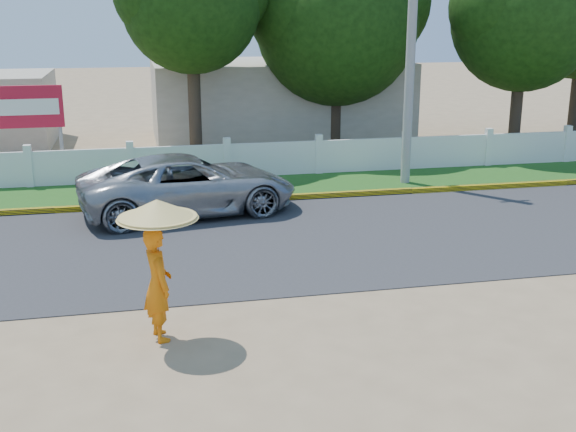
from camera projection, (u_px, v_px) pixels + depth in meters
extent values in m
plane|color=#9E8460|center=(312.00, 319.00, 12.54)|extent=(120.00, 120.00, 0.00)
cube|color=#38383A|center=(265.00, 241.00, 16.77)|extent=(60.00, 7.00, 0.02)
cube|color=#2D601E|center=(234.00, 188.00, 21.70)|extent=(60.00, 3.50, 0.03)
cube|color=yellow|center=(242.00, 200.00, 20.08)|extent=(40.00, 0.18, 0.16)
cube|color=silver|center=(227.00, 161.00, 22.92)|extent=(40.00, 0.10, 1.10)
cube|color=#B7AD99|center=(277.00, 101.00, 29.63)|extent=(10.00, 6.00, 3.20)
cylinder|color=gray|center=(411.00, 50.00, 21.29)|extent=(0.28, 0.28, 8.09)
imported|color=#979A9F|center=(188.00, 185.00, 18.83)|extent=(5.99, 3.51, 1.57)
imported|color=orange|center=(158.00, 284.00, 11.55)|extent=(0.60, 0.77, 1.88)
cylinder|color=gray|center=(159.00, 241.00, 11.36)|extent=(0.03, 0.03, 1.22)
cone|color=tan|center=(157.00, 209.00, 11.22)|extent=(1.29, 1.29, 0.31)
cylinder|color=gray|center=(62.00, 147.00, 22.79)|extent=(0.12, 0.12, 2.00)
cube|color=#B61329|center=(21.00, 107.00, 22.22)|extent=(2.50, 0.12, 1.30)
cube|color=silver|center=(21.00, 107.00, 22.16)|extent=(2.25, 0.02, 0.49)
cylinder|color=#473828|center=(576.00, 93.00, 29.27)|extent=(0.44, 0.44, 3.87)
cylinder|color=#473828|center=(195.00, 104.00, 24.93)|extent=(0.44, 0.44, 4.11)
sphere|color=#1C410F|center=(191.00, 3.00, 24.02)|extent=(4.67, 4.67, 4.67)
cylinder|color=#473828|center=(335.00, 110.00, 27.26)|extent=(0.44, 0.44, 3.06)
sphere|color=#1C410F|center=(337.00, 23.00, 26.39)|extent=(6.03, 6.03, 6.03)
cylinder|color=#473828|center=(516.00, 106.00, 26.92)|extent=(0.44, 0.44, 3.44)
sphere|color=#1C410F|center=(524.00, 18.00, 26.05)|extent=(5.26, 5.26, 5.26)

